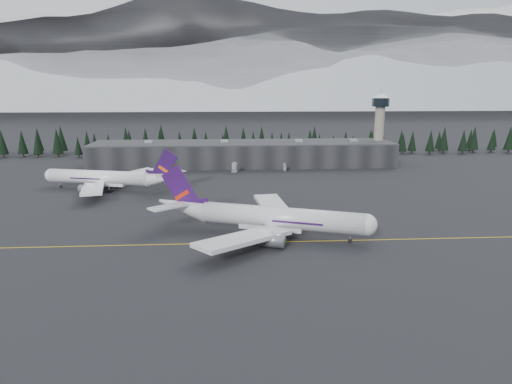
{
  "coord_description": "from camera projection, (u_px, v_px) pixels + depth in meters",
  "views": [
    {
      "loc": [
        -9.14,
        -118.98,
        40.83
      ],
      "look_at": [
        0.0,
        20.0,
        9.0
      ],
      "focal_mm": 32.0,
      "sensor_mm": 36.0,
      "label": 1
    }
  ],
  "objects": [
    {
      "name": "taxiline",
      "position": [
        261.0,
        242.0,
        123.48
      ],
      "size": [
        400.0,
        0.4,
        0.02
      ],
      "primitive_type": "cube",
      "color": "gold",
      "rests_on": "ground"
    },
    {
      "name": "gse_vehicle_a",
      "position": [
        234.0,
        172.0,
        223.76
      ],
      "size": [
        3.52,
        5.87,
        1.53
      ],
      "primitive_type": "imported",
      "rotation": [
        0.0,
        0.0,
        0.19
      ],
      "color": "white",
      "rests_on": "ground"
    },
    {
      "name": "gse_vehicle_b",
      "position": [
        285.0,
        170.0,
        228.64
      ],
      "size": [
        4.55,
        3.11,
        1.44
      ],
      "primitive_type": "imported",
      "rotation": [
        0.0,
        0.0,
        -1.2
      ],
      "color": "white",
      "rests_on": "ground"
    },
    {
      "name": "terminal",
      "position": [
        243.0,
        154.0,
        245.62
      ],
      "size": [
        160.0,
        30.0,
        12.6
      ],
      "color": "black",
      "rests_on": "ground"
    },
    {
      "name": "control_tower",
      "position": [
        380.0,
        121.0,
        249.52
      ],
      "size": [
        10.0,
        10.0,
        37.7
      ],
      "color": "gray",
      "rests_on": "ground"
    },
    {
      "name": "mountain_ridge",
      "position": [
        229.0,
        105.0,
        1098.19
      ],
      "size": [
        4400.0,
        900.0,
        420.0
      ],
      "primitive_type": null,
      "color": "white",
      "rests_on": "ground"
    },
    {
      "name": "jet_parked",
      "position": [
        111.0,
        178.0,
        185.66
      ],
      "size": [
        59.25,
        53.91,
        17.78
      ],
      "rotation": [
        0.0,
        0.0,
        2.88
      ],
      "color": "white",
      "rests_on": "ground"
    },
    {
      "name": "ground",
      "position": [
        261.0,
        240.0,
        125.42
      ],
      "size": [
        1400.0,
        1400.0,
        0.0
      ],
      "primitive_type": "plane",
      "color": "black",
      "rests_on": "ground"
    },
    {
      "name": "jet_main",
      "position": [
        262.0,
        217.0,
        128.73
      ],
      "size": [
        62.23,
        55.68,
        18.92
      ],
      "rotation": [
        0.0,
        0.0,
        -0.36
      ],
      "color": "silver",
      "rests_on": "ground"
    },
    {
      "name": "treeline",
      "position": [
        241.0,
        143.0,
        281.34
      ],
      "size": [
        360.0,
        20.0,
        15.0
      ],
      "primitive_type": "cube",
      "color": "black",
      "rests_on": "ground"
    }
  ]
}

